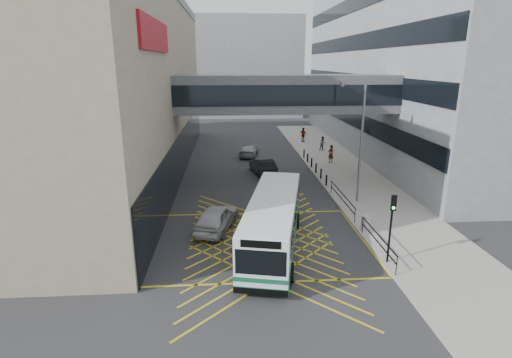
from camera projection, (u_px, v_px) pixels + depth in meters
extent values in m
plane|color=#333335|center=(261.00, 241.00, 23.12)|extent=(120.00, 120.00, 0.00)
cube|color=tan|center=(42.00, 86.00, 34.99)|extent=(24.00, 42.00, 16.00)
cube|color=black|center=(184.00, 150.00, 37.48)|extent=(0.10, 41.50, 4.00)
cube|color=maroon|center=(155.00, 35.00, 23.32)|extent=(0.18, 9.00, 1.80)
cube|color=gray|center=(456.00, 62.00, 44.87)|extent=(24.00, 44.00, 20.00)
cube|color=black|center=(348.00, 116.00, 45.76)|extent=(0.10, 43.50, 1.60)
cube|color=black|center=(350.00, 81.00, 44.63)|extent=(0.10, 43.50, 1.60)
cube|color=black|center=(353.00, 43.00, 43.51)|extent=(0.10, 43.50, 1.60)
cube|color=black|center=(355.00, 3.00, 42.38)|extent=(0.10, 43.50, 1.60)
cube|color=gray|center=(226.00, 67.00, 77.88)|extent=(28.00, 16.00, 18.00)
cube|color=#51565B|center=(286.00, 94.00, 32.69)|extent=(20.00, 4.00, 3.00)
cube|color=black|center=(289.00, 96.00, 30.76)|extent=(19.50, 0.06, 1.60)
cube|color=black|center=(282.00, 92.00, 34.63)|extent=(19.50, 0.06, 1.60)
cube|color=#A19C93|center=(342.00, 170.00, 38.06)|extent=(6.00, 54.00, 0.16)
cube|color=gold|center=(261.00, 241.00, 23.12)|extent=(12.00, 9.00, 0.01)
cube|color=white|center=(273.00, 221.00, 21.85)|extent=(4.54, 10.74, 2.57)
cube|color=#11563B|center=(273.00, 240.00, 22.17)|extent=(4.58, 10.79, 0.32)
cube|color=#11563B|center=(273.00, 231.00, 22.02)|extent=(4.60, 10.79, 0.21)
cube|color=black|center=(274.00, 212.00, 22.30)|extent=(4.31, 9.45, 1.00)
cube|color=black|center=(261.00, 263.00, 16.83)|extent=(2.16, 0.54, 1.14)
cube|color=black|center=(261.00, 244.00, 16.57)|extent=(1.69, 0.42, 0.33)
cube|color=white|center=(273.00, 199.00, 21.48)|extent=(4.50, 10.65, 0.10)
cube|color=black|center=(260.00, 292.00, 17.20)|extent=(2.35, 0.60, 0.29)
cube|color=black|center=(281.00, 207.00, 27.14)|extent=(2.35, 0.60, 0.29)
cylinder|color=black|center=(241.00, 269.00, 19.08)|extent=(0.46, 0.99, 0.95)
cylinder|color=black|center=(291.00, 273.00, 18.75)|extent=(0.46, 0.99, 0.95)
cylinder|color=black|center=(259.00, 219.00, 25.23)|extent=(0.46, 0.99, 0.95)
cylinder|color=black|center=(297.00, 221.00, 24.90)|extent=(0.46, 0.99, 0.95)
imported|color=silver|center=(216.00, 217.00, 24.59)|extent=(3.28, 5.27, 1.56)
imported|color=black|center=(263.00, 166.00, 36.91)|extent=(2.74, 5.01, 1.48)
imported|color=#9BA0A4|center=(249.00, 150.00, 43.94)|extent=(2.62, 4.62, 1.35)
cylinder|color=black|center=(390.00, 234.00, 20.02)|extent=(0.13, 0.13, 3.08)
cube|color=black|center=(394.00, 203.00, 19.35)|extent=(0.29, 0.22, 0.77)
sphere|color=#19E533|center=(394.00, 208.00, 19.33)|extent=(0.18, 0.18, 0.15)
cylinder|color=slate|center=(361.00, 144.00, 28.20)|extent=(0.20, 0.20, 8.49)
cube|color=slate|center=(354.00, 83.00, 26.81)|extent=(1.69, 0.39, 0.11)
cylinder|color=slate|center=(343.00, 84.00, 26.64)|extent=(0.34, 0.34, 0.27)
cylinder|color=#ADA89E|center=(365.00, 223.00, 24.19)|extent=(0.54, 0.54, 0.93)
cube|color=black|center=(378.00, 235.00, 21.31)|extent=(0.05, 5.00, 0.05)
cube|color=black|center=(378.00, 242.00, 21.42)|extent=(0.05, 5.00, 0.05)
cube|color=black|center=(342.00, 194.00, 28.01)|extent=(0.05, 6.00, 0.05)
cube|color=black|center=(342.00, 199.00, 28.12)|extent=(0.05, 6.00, 0.05)
cylinder|color=black|center=(397.00, 265.00, 19.04)|extent=(0.04, 0.04, 1.00)
cylinder|color=black|center=(363.00, 225.00, 23.83)|extent=(0.04, 0.04, 1.00)
cylinder|color=black|center=(355.00, 215.00, 25.26)|extent=(0.04, 0.04, 1.00)
cylinder|color=black|center=(331.00, 187.00, 31.00)|extent=(0.04, 0.04, 1.00)
cylinder|color=black|center=(326.00, 180.00, 32.94)|extent=(0.14, 0.14, 0.90)
cylinder|color=black|center=(321.00, 174.00, 34.85)|extent=(0.14, 0.14, 0.90)
cylinder|color=black|center=(316.00, 168.00, 36.77)|extent=(0.14, 0.14, 0.90)
cylinder|color=black|center=(312.00, 163.00, 38.68)|extent=(0.14, 0.14, 0.90)
cylinder|color=black|center=(308.00, 158.00, 40.60)|extent=(0.14, 0.14, 0.90)
cylinder|color=black|center=(304.00, 154.00, 42.51)|extent=(0.14, 0.14, 0.90)
imported|color=gray|center=(331.00, 154.00, 40.30)|extent=(0.88, 0.80, 1.81)
imported|color=gray|center=(323.00, 144.00, 45.97)|extent=(0.89, 0.68, 1.60)
imported|color=gray|center=(303.00, 135.00, 50.73)|extent=(1.18, 1.08, 1.84)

